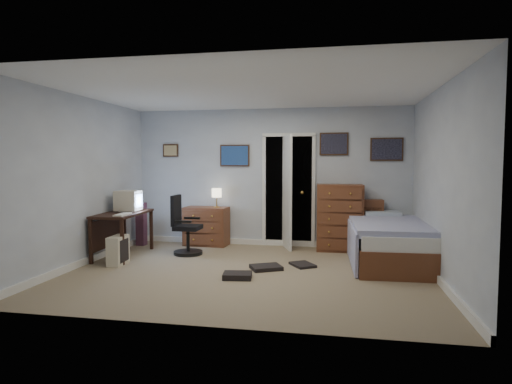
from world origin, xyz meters
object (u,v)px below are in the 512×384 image
at_px(office_chair, 185,232).
at_px(bed, 388,241).
at_px(tall_dresser, 339,217).
at_px(computer_desk, 118,222).
at_px(low_dresser, 206,226).

distance_m(office_chair, bed, 3.25).
bearing_deg(tall_dresser, computer_desk, -165.24).
distance_m(tall_dresser, bed, 1.11).
height_order(office_chair, bed, office_chair).
bearing_deg(tall_dresser, bed, -50.71).
relative_size(low_dresser, bed, 0.37).
relative_size(computer_desk, bed, 0.59).
relative_size(computer_desk, low_dresser, 1.60).
relative_size(office_chair, low_dresser, 1.24).
distance_m(computer_desk, low_dresser, 1.62).
height_order(computer_desk, bed, computer_desk).
xyz_separation_m(tall_dresser, bed, (0.72, -0.80, -0.24)).
bearing_deg(bed, computer_desk, -177.94).
xyz_separation_m(computer_desk, tall_dresser, (3.55, 1.11, 0.02)).
bearing_deg(computer_desk, office_chair, 14.09).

